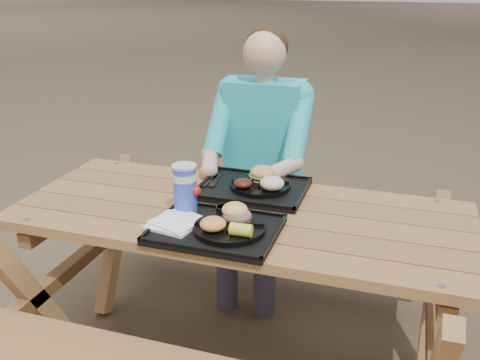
% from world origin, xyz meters
% --- Properties ---
extents(picnic_table, '(1.80, 1.49, 0.75)m').
position_xyz_m(picnic_table, '(0.00, 0.00, 0.38)').
color(picnic_table, '#999999').
rests_on(picnic_table, ground).
extents(tray_near, '(0.45, 0.35, 0.02)m').
position_xyz_m(tray_near, '(-0.02, -0.21, 0.76)').
color(tray_near, black).
rests_on(tray_near, picnic_table).
extents(tray_far, '(0.45, 0.35, 0.02)m').
position_xyz_m(tray_far, '(-0.01, 0.20, 0.76)').
color(tray_far, black).
rests_on(tray_far, picnic_table).
extents(plate_near, '(0.26, 0.26, 0.02)m').
position_xyz_m(plate_near, '(0.03, -0.22, 0.78)').
color(plate_near, black).
rests_on(plate_near, tray_near).
extents(plate_far, '(0.26, 0.26, 0.02)m').
position_xyz_m(plate_far, '(0.02, 0.21, 0.78)').
color(plate_far, black).
rests_on(plate_far, tray_far).
extents(napkin_stack, '(0.19, 0.19, 0.02)m').
position_xyz_m(napkin_stack, '(-0.18, -0.23, 0.78)').
color(napkin_stack, white).
rests_on(napkin_stack, tray_near).
extents(soda_cup, '(0.09, 0.09, 0.18)m').
position_xyz_m(soda_cup, '(-0.18, -0.11, 0.86)').
color(soda_cup, '#1A35C7').
rests_on(soda_cup, tray_near).
extents(condiment_bbq, '(0.06, 0.06, 0.03)m').
position_xyz_m(condiment_bbq, '(-0.04, -0.10, 0.79)').
color(condiment_bbq, black).
rests_on(condiment_bbq, tray_near).
extents(condiment_mustard, '(0.04, 0.04, 0.03)m').
position_xyz_m(condiment_mustard, '(0.04, -0.09, 0.78)').
color(condiment_mustard, gold).
rests_on(condiment_mustard, tray_near).
extents(sandwich, '(0.10, 0.10, 0.10)m').
position_xyz_m(sandwich, '(0.05, -0.17, 0.84)').
color(sandwich, '#F6B857').
rests_on(sandwich, plate_near).
extents(mac_cheese, '(0.09, 0.09, 0.05)m').
position_xyz_m(mac_cheese, '(-0.01, -0.27, 0.81)').
color(mac_cheese, '#F4A240').
rests_on(mac_cheese, plate_near).
extents(corn_cob, '(0.08, 0.08, 0.04)m').
position_xyz_m(corn_cob, '(0.09, -0.28, 0.81)').
color(corn_cob, '#FCF235').
rests_on(corn_cob, plate_near).
extents(cutlery_far, '(0.05, 0.15, 0.01)m').
position_xyz_m(cutlery_far, '(-0.19, 0.22, 0.77)').
color(cutlery_far, black).
rests_on(cutlery_far, tray_far).
extents(burger, '(0.11, 0.11, 0.10)m').
position_xyz_m(burger, '(0.02, 0.25, 0.84)').
color(burger, '#E89351').
rests_on(burger, plate_far).
extents(baked_beans, '(0.08, 0.08, 0.04)m').
position_xyz_m(baked_beans, '(-0.03, 0.14, 0.81)').
color(baked_beans, '#47150E').
rests_on(baked_beans, plate_far).
extents(potato_salad, '(0.10, 0.10, 0.06)m').
position_xyz_m(potato_salad, '(0.09, 0.16, 0.82)').
color(potato_salad, beige).
rests_on(potato_salad, plate_far).
extents(diner, '(0.48, 0.84, 1.28)m').
position_xyz_m(diner, '(-0.10, 0.70, 0.64)').
color(diner, '#1BBEA5').
rests_on(diner, ground).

